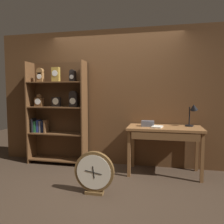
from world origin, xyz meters
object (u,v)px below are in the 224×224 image
desk_lamp (193,111)px  round_clock_large (94,173)px  workbench (165,133)px  bookshelf (57,112)px  toolbox_small (148,124)px  open_repair_manual (157,127)px

desk_lamp → round_clock_large: size_ratio=0.68×
workbench → desk_lamp: size_ratio=3.05×
workbench → desk_lamp: 0.60m
bookshelf → workbench: bearing=-5.7°
desk_lamp → toolbox_small: bearing=-170.5°
open_repair_manual → workbench: bearing=46.5°
workbench → toolbox_small: 0.32m
toolbox_small → open_repair_manual: 0.20m
bookshelf → open_repair_manual: (1.95, -0.29, -0.19)m
toolbox_small → open_repair_manual: toolbox_small is taller
bookshelf → desk_lamp: (2.53, -0.06, 0.06)m
bookshelf → desk_lamp: size_ratio=4.90×
toolbox_small → open_repair_manual: (0.16, -0.11, -0.04)m
bookshelf → round_clock_large: 1.78m
workbench → open_repair_manual: open_repair_manual is taller
desk_lamp → toolbox_small: size_ratio=1.89×
bookshelf → toolbox_small: (1.79, -0.19, -0.16)m
bookshelf → desk_lamp: bearing=-1.4°
workbench → desk_lamp: desk_lamp is taller
desk_lamp → open_repair_manual: (-0.58, -0.23, -0.25)m
workbench → open_repair_manual: size_ratio=5.64×
round_clock_large → workbench: bearing=45.8°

